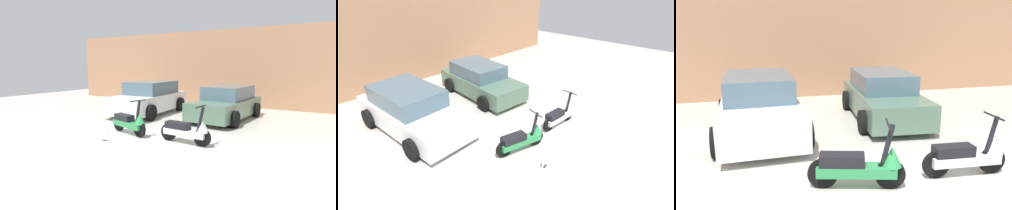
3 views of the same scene
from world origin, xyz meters
TOP-DOWN VIEW (x-y plane):
  - wall_back at (0.00, 8.17)m, footprint 19.60×0.12m
  - scooter_front_left at (-0.51, 1.02)m, footprint 1.53×0.72m
  - scooter_front_right at (1.43, 0.99)m, footprint 1.53×0.55m
  - car_rear_left at (-2.01, 4.31)m, footprint 2.10×4.18m
  - car_rear_center at (1.32, 4.75)m, footprint 2.12×3.95m

SIDE VIEW (x-z plane):
  - scooter_front_right at x=1.43m, z-range -0.15..0.91m
  - scooter_front_left at x=-0.51m, z-range -0.16..0.93m
  - car_rear_center at x=1.32m, z-range -0.03..1.27m
  - car_rear_left at x=-2.01m, z-range -0.03..1.37m
  - wall_back at x=0.00m, z-range 0.00..3.93m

